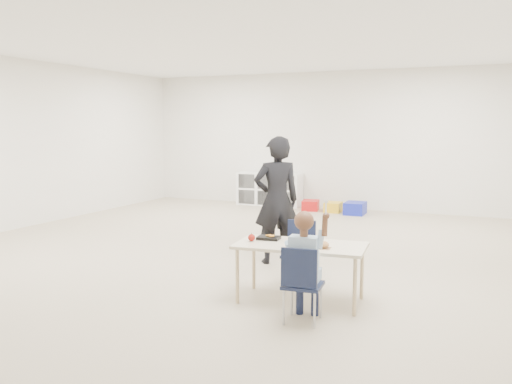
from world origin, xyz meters
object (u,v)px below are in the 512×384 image
at_px(chair_near, 303,283).
at_px(adult, 277,200).
at_px(child, 303,261).
at_px(table, 300,272).
at_px(cubby_shelf, 269,189).

bearing_deg(chair_near, adult, 112.53).
height_order(child, adult, adult).
bearing_deg(child, table, 105.83).
height_order(chair_near, adult, adult).
bearing_deg(adult, chair_near, 80.54).
distance_m(table, adult, 1.59).
distance_m(table, child, 0.60).
relative_size(table, cubby_shelf, 0.92).
distance_m(chair_near, adult, 2.11).
bearing_deg(adult, cubby_shelf, -104.09).
height_order(table, chair_near, chair_near).
bearing_deg(cubby_shelf, adult, -66.42).
bearing_deg(adult, child, 80.54).
relative_size(cubby_shelf, adult, 0.89).
distance_m(chair_near, cubby_shelf, 6.97).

